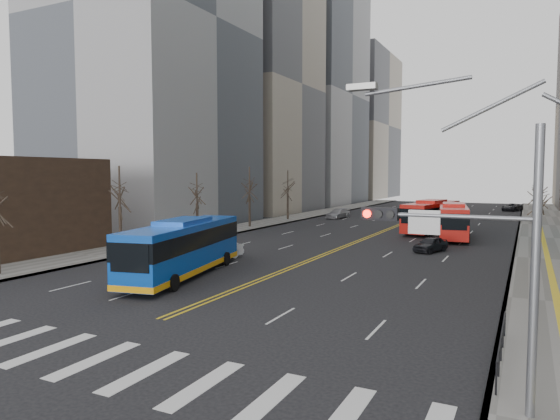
% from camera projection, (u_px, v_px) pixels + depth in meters
% --- Properties ---
extents(ground, '(220.00, 220.00, 0.00)m').
position_uv_depth(ground, '(72.00, 355.00, 18.47)').
color(ground, black).
extents(sidewalk_right, '(7.00, 130.00, 0.15)m').
position_uv_depth(sidewalk_right, '(554.00, 239.00, 50.86)').
color(sidewalk_right, slate).
rests_on(sidewalk_right, ground).
extents(sidewalk_left, '(5.00, 130.00, 0.15)m').
position_uv_depth(sidewalk_left, '(262.00, 224.00, 65.98)').
color(sidewalk_left, slate).
rests_on(sidewalk_left, ground).
extents(crosswalk, '(26.70, 4.00, 0.01)m').
position_uv_depth(crosswalk, '(72.00, 355.00, 18.47)').
color(crosswalk, silver).
rests_on(crosswalk, ground).
extents(centerline, '(0.55, 100.00, 0.01)m').
position_uv_depth(centerline, '(404.00, 223.00, 67.57)').
color(centerline, gold).
rests_on(centerline, ground).
extents(office_towers, '(83.00, 134.00, 58.00)m').
position_uv_depth(office_towers, '(427.00, 63.00, 77.84)').
color(office_towers, '#979799').
rests_on(office_towers, ground).
extents(signal_mast, '(5.37, 0.37, 9.39)m').
position_uv_depth(signal_mast, '(478.00, 240.00, 13.78)').
color(signal_mast, gray).
rests_on(signal_mast, ground).
extents(pedestrian_railing, '(0.06, 6.06, 1.02)m').
position_uv_depth(pedestrian_railing, '(501.00, 342.00, 17.41)').
color(pedestrian_railing, black).
rests_on(pedestrian_railing, sidewalk_right).
extents(street_trees, '(35.20, 47.20, 7.60)m').
position_uv_depth(street_trees, '(292.00, 191.00, 52.15)').
color(street_trees, '#30241D').
rests_on(street_trees, ground).
extents(blue_bus, '(5.33, 13.27, 3.76)m').
position_uv_depth(blue_bus, '(184.00, 246.00, 32.61)').
color(blue_bus, '#0C47B9').
rests_on(blue_bus, ground).
extents(red_bus_near, '(4.38, 11.87, 3.67)m').
position_uv_depth(red_bus_near, '(453.00, 219.00, 51.86)').
color(red_bus_near, red).
rests_on(red_bus_near, ground).
extents(red_bus_far, '(4.78, 12.15, 3.74)m').
position_uv_depth(red_bus_far, '(432.00, 214.00, 56.76)').
color(red_bus_far, red).
rests_on(red_bus_far, ground).
extents(car_white, '(3.03, 4.76, 1.48)m').
position_uv_depth(car_white, '(216.00, 250.00, 39.02)').
color(car_white, white).
rests_on(car_white, ground).
extents(car_dark_mid, '(2.77, 4.14, 1.31)m').
position_uv_depth(car_dark_mid, '(431.00, 244.00, 42.76)').
color(car_dark_mid, black).
rests_on(car_dark_mid, ground).
extents(car_silver, '(2.86, 5.21, 1.43)m').
position_uv_depth(car_silver, '(338.00, 214.00, 74.87)').
color(car_silver, '#9D9CA1').
rests_on(car_silver, ground).
extents(car_dark_far, '(3.84, 5.39, 1.36)m').
position_uv_depth(car_dark_far, '(512.00, 207.00, 89.56)').
color(car_dark_far, black).
rests_on(car_dark_far, ground).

